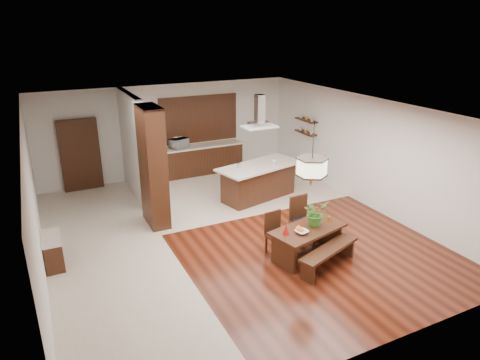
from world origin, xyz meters
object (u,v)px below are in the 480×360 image
dining_chair_right (303,221)px  island_cup (274,162)px  fruit_bowl (302,232)px  dining_chair_left (277,234)px  pendant_lantern (313,155)px  foliage_plant (315,213)px  dining_table (308,236)px  dining_bench (328,258)px  range_hood (260,111)px  hallway_console (53,251)px  kitchen_island (259,181)px  microwave (179,143)px

dining_chair_right → island_cup: island_cup is taller
fruit_bowl → dining_chair_left: bearing=116.1°
pendant_lantern → island_cup: 3.57m
dining_chair_left → foliage_plant: (0.70, -0.32, 0.48)m
dining_table → dining_bench: (0.13, -0.56, -0.27)m
range_hood → foliage_plant: bearing=-97.3°
dining_chair_left → fruit_bowl: dining_chair_left is taller
dining_bench → dining_chair_left: dining_chair_left is taller
range_hood → island_cup: range_hood is taller
hallway_console → range_hood: size_ratio=0.98×
pendant_lantern → range_hood: (0.62, 3.29, 0.22)m
dining_table → foliage_plant: size_ratio=3.18×
dining_chair_right → kitchen_island: bearing=79.8°
dining_table → microwave: 6.04m
dining_bench → hallway_console: bearing=152.9°
island_cup → pendant_lantern: bearing=-108.1°
dining_chair_right → foliage_plant: 0.65m
pendant_lantern → fruit_bowl: pendant_lantern is taller
kitchen_island → microwave: bearing=104.2°
island_cup → kitchen_island: bearing=167.7°
dining_chair_left → kitchen_island: kitchen_island is taller
range_hood → microwave: size_ratio=1.62×
dining_bench → fruit_bowl: 0.74m
dining_bench → fruit_bowl: size_ratio=6.09×
dining_chair_right → dining_table: bearing=-118.7°
foliage_plant → microwave: size_ratio=0.98×
foliage_plant → kitchen_island: size_ratio=0.21×
hallway_console → range_hood: 5.98m
dining_chair_left → dining_bench: bearing=-61.4°
island_cup → dining_table: bearing=-108.1°
kitchen_island → range_hood: range_hood is taller
fruit_bowl → dining_bench: bearing=-47.9°
range_hood → dining_chair_right: bearing=-97.2°
dining_chair_left → microwave: (-0.28, 5.58, 0.64)m
dining_bench → pendant_lantern: (-0.13, 0.56, 2.02)m
dining_bench → microwave: (-0.92, 6.52, 0.88)m
dining_chair_left → pendant_lantern: bearing=-42.7°
foliage_plant → kitchen_island: bearing=82.6°
dining_bench → foliage_plant: 0.95m
dining_chair_left → foliage_plant: size_ratio=1.69×
dining_bench → dining_chair_right: bearing=83.0°
pendant_lantern → kitchen_island: 3.77m
dining_chair_left → pendant_lantern: pendant_lantern is taller
dining_table → kitchen_island: (0.62, 3.28, 0.02)m
pendant_lantern → island_cup: (1.04, 3.19, -1.20)m
pendant_lantern → dining_table: bearing=-33.7°
foliage_plant → range_hood: bearing=82.7°
dining_table → microwave: microwave is taller
hallway_console → kitchen_island: kitchen_island is taller
hallway_console → pendant_lantern: 5.54m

